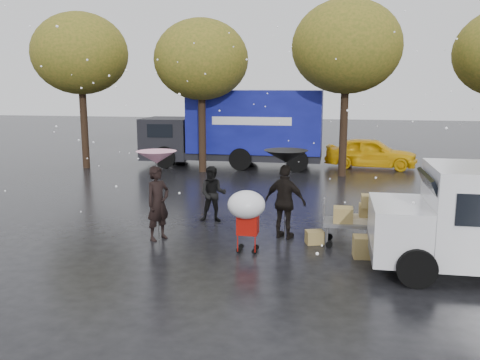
% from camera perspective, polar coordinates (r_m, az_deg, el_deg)
% --- Properties ---
extents(ground, '(90.00, 90.00, 0.00)m').
position_cam_1_polar(ground, '(12.12, -0.11, -7.47)').
color(ground, black).
rests_on(ground, ground).
extents(person_pink, '(0.72, 0.80, 1.83)m').
position_cam_1_polar(person_pink, '(12.58, -9.20, -2.59)').
color(person_pink, black).
rests_on(person_pink, ground).
extents(person_middle, '(0.84, 0.70, 1.56)m').
position_cam_1_polar(person_middle, '(14.10, -3.04, -1.59)').
color(person_middle, black).
rests_on(person_middle, ground).
extents(person_black, '(1.17, 0.78, 1.85)m').
position_cam_1_polar(person_black, '(12.57, 5.09, -2.47)').
color(person_black, black).
rests_on(person_black, ground).
extents(umbrella_pink, '(0.97, 0.97, 2.20)m').
position_cam_1_polar(umbrella_pink, '(12.38, -9.35, 2.52)').
color(umbrella_pink, '#4C4C4C').
rests_on(umbrella_pink, ground).
extents(umbrella_black, '(1.08, 1.08, 2.21)m').
position_cam_1_polar(umbrella_black, '(12.36, 5.18, 2.65)').
color(umbrella_black, '#4C4C4C').
rests_on(umbrella_black, ground).
extents(vendor_cart, '(1.52, 0.80, 1.27)m').
position_cam_1_polar(vendor_cart, '(12.31, 13.27, -3.95)').
color(vendor_cart, slate).
rests_on(vendor_cart, ground).
extents(shopping_cart, '(0.84, 0.84, 1.46)m').
position_cam_1_polar(shopping_cart, '(11.33, 0.75, -3.16)').
color(shopping_cart, '#B0110A').
rests_on(shopping_cart, ground).
extents(blue_truck, '(8.30, 2.60, 3.50)m').
position_cam_1_polar(blue_truck, '(23.58, -0.24, 5.81)').
color(blue_truck, navy).
rests_on(blue_truck, ground).
extents(box_ground_near, '(0.56, 0.47, 0.48)m').
position_cam_1_polar(box_ground_near, '(11.66, 13.90, -7.30)').
color(box_ground_near, '#9C8144').
rests_on(box_ground_near, ground).
extents(box_ground_far, '(0.49, 0.43, 0.32)m').
position_cam_1_polar(box_ground_far, '(12.41, 8.37, -6.37)').
color(box_ground_far, '#9C8144').
rests_on(box_ground_far, ground).
extents(yellow_taxi, '(4.23, 2.07, 1.39)m').
position_cam_1_polar(yellow_taxi, '(23.93, 14.47, 2.98)').
color(yellow_taxi, yellow).
rests_on(yellow_taxi, ground).
extents(tree_row, '(21.60, 4.40, 7.12)m').
position_cam_1_polar(tree_row, '(21.50, 3.70, 14.02)').
color(tree_row, black).
rests_on(tree_row, ground).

